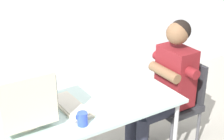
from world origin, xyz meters
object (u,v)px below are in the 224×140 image
Objects in this scene: person_seated at (166,84)px; crt_monitor at (22,95)px; desk at (87,111)px; keyboard at (71,106)px; desk_mug at (82,119)px; office_chair at (180,98)px.

crt_monitor is at bearing -178.49° from person_seated.
keyboard reaches higher than desk.
desk is at bearing 54.72° from desk_mug.
crt_monitor reaches higher than keyboard.
person_seated is at bearing -0.32° from keyboard.
keyboard is (-0.13, 0.04, 0.07)m from desk.
desk_mug is (0.34, -0.22, -0.19)m from crt_monitor.
desk_mug is (-1.18, -0.25, 0.30)m from office_chair.
crt_monitor is 1.60m from office_chair.
crt_monitor is at bearing -179.42° from desk.
crt_monitor is 0.95× the size of keyboard.
crt_monitor is 0.34× the size of person_seated.
desk is 0.29m from desk_mug.
office_chair is at bearing 0.00° from person_seated.
desk_mug reaches higher than keyboard.
keyboard is at bearing 179.73° from office_chair.
crt_monitor reaches higher than desk_mug.
person_seated is (1.33, 0.03, -0.29)m from crt_monitor.
desk is 14.86× the size of desk_mug.
desk is 0.15m from keyboard.
crt_monitor is at bearing 147.64° from desk_mug.
crt_monitor reaches higher than desk.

